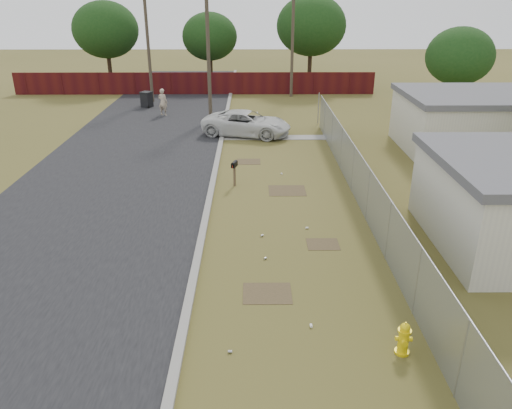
{
  "coord_description": "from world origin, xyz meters",
  "views": [
    {
      "loc": [
        -1.22,
        -17.15,
        8.01
      ],
      "look_at": [
        -1.09,
        -1.07,
        1.1
      ],
      "focal_mm": 35.0,
      "sensor_mm": 36.0,
      "label": 1
    }
  ],
  "objects_px": {
    "pedestrian": "(163,102)",
    "trash_bin": "(147,99)",
    "pickup_truck": "(247,123)",
    "mailbox": "(234,166)",
    "fire_hydrant": "(404,339)"
  },
  "relations": [
    {
      "from": "mailbox",
      "to": "pedestrian",
      "type": "height_order",
      "value": "pedestrian"
    },
    {
      "from": "pickup_truck",
      "to": "trash_bin",
      "type": "bearing_deg",
      "value": 58.55
    },
    {
      "from": "fire_hydrant",
      "to": "pickup_truck",
      "type": "distance_m",
      "value": 20.05
    },
    {
      "from": "mailbox",
      "to": "pickup_truck",
      "type": "relative_size",
      "value": 0.22
    },
    {
      "from": "fire_hydrant",
      "to": "mailbox",
      "type": "height_order",
      "value": "mailbox"
    },
    {
      "from": "mailbox",
      "to": "trash_bin",
      "type": "xyz_separation_m",
      "value": [
        -7.03,
        16.37,
        -0.32
      ]
    },
    {
      "from": "pickup_truck",
      "to": "pedestrian",
      "type": "distance_m",
      "value": 7.87
    },
    {
      "from": "trash_bin",
      "to": "mailbox",
      "type": "bearing_deg",
      "value": -66.74
    },
    {
      "from": "pickup_truck",
      "to": "trash_bin",
      "type": "distance_m",
      "value": 10.9
    },
    {
      "from": "mailbox",
      "to": "pickup_truck",
      "type": "xyz_separation_m",
      "value": [
        0.46,
        8.46,
        -0.18
      ]
    },
    {
      "from": "pedestrian",
      "to": "trash_bin",
      "type": "xyz_separation_m",
      "value": [
        -1.65,
        2.63,
        -0.34
      ]
    },
    {
      "from": "mailbox",
      "to": "pedestrian",
      "type": "distance_m",
      "value": 14.75
    },
    {
      "from": "pickup_truck",
      "to": "trash_bin",
      "type": "height_order",
      "value": "pickup_truck"
    },
    {
      "from": "trash_bin",
      "to": "pedestrian",
      "type": "bearing_deg",
      "value": -57.88
    },
    {
      "from": "fire_hydrant",
      "to": "trash_bin",
      "type": "distance_m",
      "value": 29.84
    }
  ]
}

